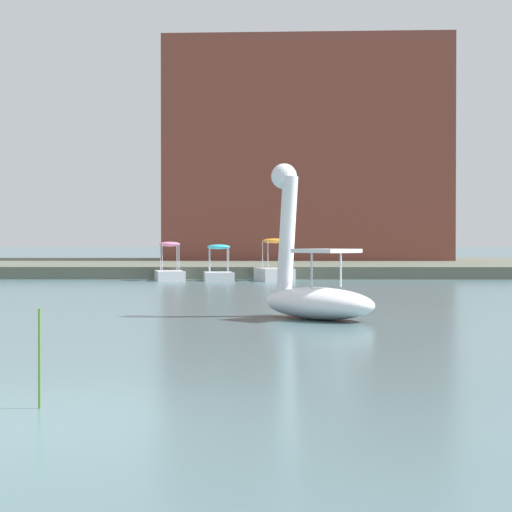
# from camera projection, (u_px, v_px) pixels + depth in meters

# --- Properties ---
(ground_plane) EXTENTS (656.09, 656.09, 0.00)m
(ground_plane) POSITION_uv_depth(u_px,v_px,m) (44.00, 421.00, 7.64)
(ground_plane) COLOR slate
(shore_bank_far) EXTENTS (158.89, 23.91, 0.52)m
(shore_bank_far) POSITION_uv_depth(u_px,v_px,m) (232.00, 266.00, 49.35)
(shore_bank_far) COLOR #5B6051
(shore_bank_far) RESTS_ON ground_plane
(swan_boat) EXTENTS (2.82, 2.83, 3.20)m
(swan_boat) POSITION_uv_depth(u_px,v_px,m) (313.00, 286.00, 17.92)
(swan_boat) COLOR white
(swan_boat) RESTS_ON ground_plane
(pedal_boat_orange) EXTENTS (1.69, 2.56, 1.72)m
(pedal_boat_orange) POSITION_uv_depth(u_px,v_px,m) (274.00, 270.00, 36.05)
(pedal_boat_orange) COLOR white
(pedal_boat_orange) RESTS_ON ground_plane
(pedal_boat_cyan) EXTENTS (1.37, 2.05, 1.48)m
(pedal_boat_cyan) POSITION_uv_depth(u_px,v_px,m) (219.00, 270.00, 36.14)
(pedal_boat_cyan) COLOR white
(pedal_boat_cyan) RESTS_ON ground_plane
(pedal_boat_pink) EXTENTS (1.48, 2.27, 1.59)m
(pedal_boat_pink) POSITION_uv_depth(u_px,v_px,m) (170.00, 270.00, 36.28)
(pedal_boat_pink) COLOR white
(pedal_boat_pink) RESTS_ON ground_plane
(apartment_block) EXTENTS (17.08, 9.84, 13.04)m
(apartment_block) POSITION_uv_depth(u_px,v_px,m) (306.00, 154.00, 55.01)
(apartment_block) COLOR brown
(apartment_block) RESTS_ON shore_bank_far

